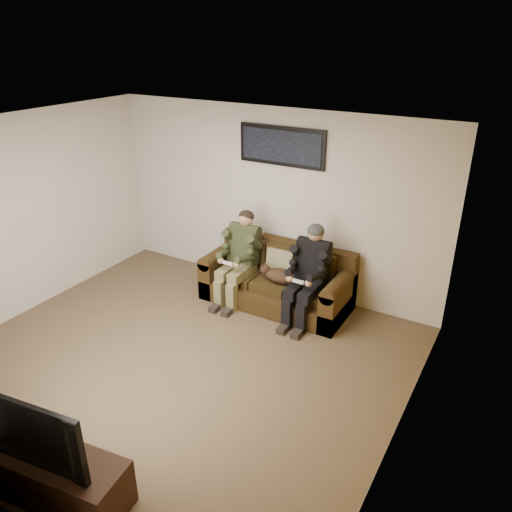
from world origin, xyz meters
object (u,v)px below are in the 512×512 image
Objects in this scene: person_right at (309,269)px; cat at (279,275)px; sofa at (278,281)px; framed_poster at (282,146)px; tv_stand at (49,474)px; person_left at (240,253)px; television at (38,425)px.

cat is at bearing 179.76° from person_right.
person_right reaches higher than sofa.
person_right is at bearing -17.93° from sofa.
tv_stand is at bearing -88.88° from framed_poster.
person_left reaches higher than tv_stand.
tv_stand is at bearing -93.39° from cat.
television is at bearing -83.63° from person_left.
cat is at bearing -62.20° from framed_poster.
person_left is 1.92× the size of cat.
cat is at bearing 78.90° from television.
tv_stand is at bearing -83.63° from person_left.
cat is 3.62m from television.
tv_stand is (0.40, -3.60, -0.48)m from person_left.
person_left is 1.54m from framed_poster.
television is (-0.64, -3.60, 0.03)m from person_right.
sofa is at bearing -63.06° from framed_poster.
person_left is 3.63m from television.
television is at bearing -93.39° from cat.
cat is (-0.43, 0.00, -0.20)m from person_right.
framed_poster reaches higher than television.
framed_poster is at bearing 60.32° from person_left.
sofa is 1.47× the size of tv_stand.
sofa is at bearing 80.49° from television.
sofa is 1.84m from framed_poster.
cat reaches higher than tv_stand.
person_right is at bearing -37.96° from framed_poster.
cat is at bearing 0.20° from person_left.
tv_stand is (-0.64, -3.60, -0.49)m from person_right.
television is at bearing -91.80° from sofa.
framed_poster is at bearing 116.94° from sofa.
person_right reaches higher than television.
television is at bearing -88.88° from framed_poster.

